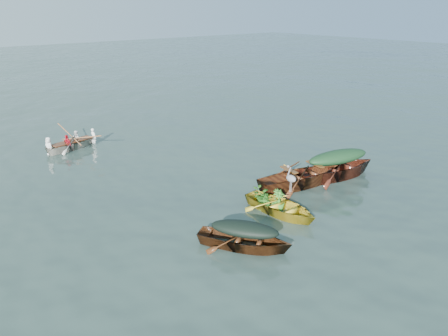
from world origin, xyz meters
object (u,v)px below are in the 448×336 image
at_px(yellow_dinghy, 280,214).
at_px(rowed_boat, 73,149).
at_px(dark_covered_boat, 244,248).
at_px(green_tarp_boat, 336,178).
at_px(open_wooden_boat, 301,186).
at_px(heron, 291,183).

distance_m(yellow_dinghy, rowed_boat, 11.36).
distance_m(dark_covered_boat, green_tarp_boat, 6.56).
distance_m(open_wooden_boat, heron, 2.26).
height_order(open_wooden_boat, heron, heron).
height_order(yellow_dinghy, dark_covered_boat, yellow_dinghy).
height_order(dark_covered_boat, heron, heron).
bearing_deg(green_tarp_boat, open_wooden_boat, 90.00).
distance_m(green_tarp_boat, heron, 3.65).
bearing_deg(yellow_dinghy, heron, 5.19).
height_order(yellow_dinghy, rowed_boat, yellow_dinghy).
bearing_deg(dark_covered_boat, green_tarp_boat, -18.66).
xyz_separation_m(green_tarp_boat, open_wooden_boat, (-1.69, 0.36, 0.00)).
relative_size(green_tarp_boat, rowed_boat, 1.40).
xyz_separation_m(dark_covered_boat, heron, (2.89, 0.93, 0.92)).
relative_size(yellow_dinghy, green_tarp_boat, 0.67).
bearing_deg(rowed_boat, dark_covered_boat, 169.34).
xyz_separation_m(dark_covered_boat, rowed_boat, (-0.29, 11.89, 0.00)).
xyz_separation_m(yellow_dinghy, dark_covered_boat, (-2.34, -0.84, 0.00)).
height_order(yellow_dinghy, green_tarp_boat, green_tarp_boat).
bearing_deg(open_wooden_boat, heron, 130.84).
distance_m(dark_covered_boat, heron, 3.17).
xyz_separation_m(green_tarp_boat, rowed_boat, (-6.64, 10.27, 0.00)).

